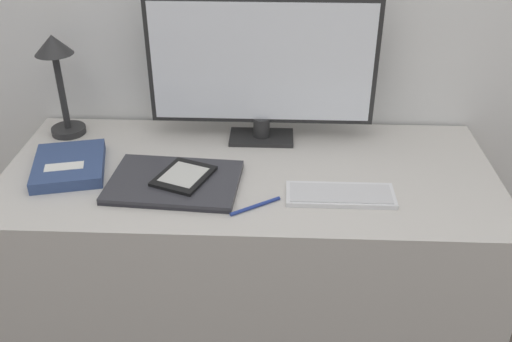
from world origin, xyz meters
TOP-DOWN VIEW (x-y plane):
  - desk at (0.00, 0.24)m, footprint 1.36×0.61m
  - monitor at (0.03, 0.43)m, footprint 0.66×0.11m
  - keyboard at (0.24, 0.11)m, footprint 0.28×0.11m
  - laptop at (-0.19, 0.15)m, footprint 0.36×0.26m
  - ereader at (-0.17, 0.16)m, footprint 0.17×0.19m
  - desk_lamp at (-0.57, 0.44)m, footprint 0.11×0.11m
  - notebook at (-0.50, 0.21)m, footprint 0.23×0.27m
  - pen at (0.03, 0.05)m, footprint 0.12×0.09m

SIDE VIEW (x-z plane):
  - desk at x=0.00m, z-range 0.00..0.74m
  - pen at x=0.03m, z-range 0.74..0.75m
  - keyboard at x=0.24m, z-range 0.74..0.75m
  - laptop at x=-0.19m, z-range 0.74..0.76m
  - notebook at x=-0.50m, z-range 0.74..0.77m
  - ereader at x=-0.17m, z-range 0.75..0.77m
  - desk_lamp at x=-0.57m, z-range 0.79..1.10m
  - monitor at x=0.03m, z-range 0.75..1.18m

